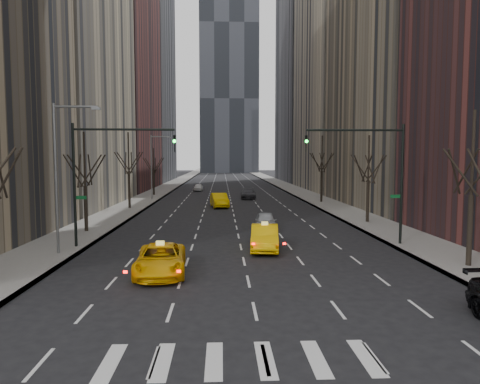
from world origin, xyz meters
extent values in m
plane|color=black|center=(0.00, 0.00, 0.00)|extent=(400.00, 400.00, 0.00)
cube|color=slate|center=(-12.25, 70.00, 0.07)|extent=(4.50, 320.00, 0.15)
cube|color=slate|center=(12.25, 70.00, 0.07)|extent=(4.50, 320.00, 0.15)
cube|color=brown|center=(-21.50, 66.00, 22.00)|extent=(14.00, 28.00, 44.00)
cube|color=slate|center=(-21.50, 96.00, 30.00)|extent=(14.00, 30.00, 60.00)
cube|color=#BDB090|center=(21.50, 64.00, 25.00)|extent=(14.00, 28.00, 50.00)
cube|color=slate|center=(21.50, 95.00, 29.00)|extent=(14.00, 30.00, 58.00)
cube|color=black|center=(2.00, 170.00, 60.00)|extent=(24.00, 24.00, 120.00)
cylinder|color=black|center=(-11.85, 4.85, 5.16)|extent=(0.42, 1.80, 2.52)
cylinder|color=black|center=(-11.19, 4.29, 5.16)|extent=(1.74, 0.72, 2.52)
cylinder|color=black|center=(-12.00, 18.00, 1.93)|extent=(0.28, 0.28, 3.57)
cylinder|color=black|center=(-12.00, 18.00, 5.84)|extent=(0.16, 0.16, 4.25)
cylinder|color=black|center=(-11.85, 18.85, 4.95)|extent=(0.42, 1.80, 2.52)
cylinder|color=black|center=(-11.19, 18.29, 4.95)|extent=(1.74, 0.72, 2.52)
cylinder|color=black|center=(-11.34, 17.45, 4.95)|extent=(1.46, 1.25, 2.52)
cylinder|color=black|center=(-12.15, 17.15, 4.95)|extent=(0.42, 1.80, 2.52)
cylinder|color=black|center=(-12.81, 17.71, 4.95)|extent=(1.74, 0.72, 2.52)
cylinder|color=black|center=(-12.66, 18.55, 4.95)|extent=(1.46, 1.25, 2.52)
cylinder|color=black|center=(-12.00, 34.00, 2.15)|extent=(0.28, 0.28, 3.99)
cylinder|color=black|center=(-12.00, 34.00, 6.52)|extent=(0.16, 0.16, 4.75)
cylinder|color=black|center=(-11.85, 34.85, 5.37)|extent=(0.42, 1.80, 2.52)
cylinder|color=black|center=(-11.19, 34.29, 5.37)|extent=(1.74, 0.72, 2.52)
cylinder|color=black|center=(-11.34, 33.45, 5.37)|extent=(1.46, 1.25, 2.52)
cylinder|color=black|center=(-12.15, 33.15, 5.37)|extent=(0.42, 1.80, 2.52)
cylinder|color=black|center=(-12.81, 33.71, 5.37)|extent=(1.74, 0.72, 2.52)
cylinder|color=black|center=(-12.66, 34.55, 5.37)|extent=(1.46, 1.25, 2.52)
cylinder|color=black|center=(-12.00, 52.00, 1.83)|extent=(0.28, 0.28, 3.36)
cylinder|color=black|center=(-12.00, 52.00, 5.51)|extent=(0.16, 0.16, 4.00)
cylinder|color=black|center=(-11.85, 52.85, 4.74)|extent=(0.42, 1.80, 2.52)
cylinder|color=black|center=(-11.19, 52.29, 4.74)|extent=(1.74, 0.72, 2.52)
cylinder|color=black|center=(-11.34, 51.45, 4.74)|extent=(1.46, 1.25, 2.52)
cylinder|color=black|center=(-12.15, 51.15, 4.74)|extent=(0.42, 1.80, 2.52)
cylinder|color=black|center=(-12.81, 51.71, 4.74)|extent=(1.74, 0.72, 2.52)
cylinder|color=black|center=(-12.66, 52.55, 4.74)|extent=(1.46, 1.25, 2.52)
cylinder|color=black|center=(12.00, 6.00, 2.04)|extent=(0.28, 0.28, 3.78)
cylinder|color=black|center=(12.00, 6.00, 6.18)|extent=(0.16, 0.16, 4.50)
cylinder|color=black|center=(12.15, 6.85, 5.16)|extent=(0.42, 1.80, 2.52)
cylinder|color=black|center=(11.85, 5.15, 5.16)|extent=(0.42, 1.80, 2.52)
cylinder|color=black|center=(11.19, 5.71, 5.16)|extent=(1.74, 0.72, 2.52)
cylinder|color=black|center=(11.34, 6.55, 5.16)|extent=(1.46, 1.25, 2.52)
cylinder|color=black|center=(12.00, 22.00, 1.93)|extent=(0.28, 0.28, 3.57)
cylinder|color=black|center=(12.00, 22.00, 5.84)|extent=(0.16, 0.16, 4.25)
cylinder|color=black|center=(12.15, 22.85, 4.95)|extent=(0.42, 1.80, 2.52)
cylinder|color=black|center=(12.81, 22.29, 4.95)|extent=(1.74, 0.72, 2.52)
cylinder|color=black|center=(12.66, 21.45, 4.95)|extent=(1.46, 1.25, 2.52)
cylinder|color=black|center=(11.85, 21.15, 4.95)|extent=(0.42, 1.80, 2.52)
cylinder|color=black|center=(11.19, 21.71, 4.95)|extent=(1.74, 0.72, 2.52)
cylinder|color=black|center=(11.34, 22.55, 4.95)|extent=(1.46, 1.25, 2.52)
cylinder|color=black|center=(12.00, 40.00, 2.15)|extent=(0.28, 0.28, 3.99)
cylinder|color=black|center=(12.00, 40.00, 6.52)|extent=(0.16, 0.16, 4.75)
cylinder|color=black|center=(12.15, 40.85, 5.37)|extent=(0.42, 1.80, 2.52)
cylinder|color=black|center=(12.81, 40.29, 5.37)|extent=(1.74, 0.72, 2.52)
cylinder|color=black|center=(12.66, 39.45, 5.37)|extent=(1.46, 1.25, 2.52)
cylinder|color=black|center=(11.85, 39.15, 5.37)|extent=(0.42, 1.80, 2.52)
cylinder|color=black|center=(11.19, 39.71, 5.37)|extent=(1.74, 0.72, 2.52)
cylinder|color=black|center=(11.34, 40.55, 5.37)|extent=(1.46, 1.25, 2.52)
cylinder|color=black|center=(-10.80, 12.00, 4.15)|extent=(0.18, 0.18, 8.00)
cylinder|color=black|center=(-7.55, 12.00, 7.75)|extent=(6.50, 0.14, 0.14)
imported|color=black|center=(-4.30, 12.00, 6.85)|extent=(0.18, 0.22, 1.10)
sphere|color=#0CFF33|center=(-4.30, 11.82, 7.00)|extent=(0.20, 0.20, 0.20)
cube|color=#0C5926|center=(-10.40, 12.00, 3.35)|extent=(0.70, 0.04, 0.22)
cylinder|color=black|center=(10.80, 12.00, 4.15)|extent=(0.18, 0.18, 8.00)
cylinder|color=black|center=(7.55, 12.00, 7.75)|extent=(6.50, 0.14, 0.14)
imported|color=black|center=(4.30, 12.00, 6.85)|extent=(0.18, 0.22, 1.10)
sphere|color=#0CFF33|center=(4.30, 11.82, 7.00)|extent=(0.20, 0.20, 0.20)
cube|color=#0C5926|center=(10.40, 12.00, 3.35)|extent=(0.70, 0.04, 0.22)
cylinder|color=slate|center=(-11.20, 10.00, 4.65)|extent=(0.16, 0.16, 9.00)
cylinder|color=slate|center=(-9.90, 10.00, 8.95)|extent=(2.60, 0.14, 0.14)
cube|color=slate|center=(-8.70, 10.00, 8.85)|extent=(0.50, 0.22, 0.15)
cylinder|color=slate|center=(-11.20, 45.00, 4.65)|extent=(0.16, 0.16, 9.00)
cylinder|color=slate|center=(-9.90, 45.00, 8.95)|extent=(2.60, 0.14, 0.14)
cube|color=slate|center=(-8.70, 45.00, 8.85)|extent=(0.50, 0.22, 0.15)
imported|color=#FFBC05|center=(-4.39, 5.54, 0.74)|extent=(2.84, 5.50, 1.48)
imported|color=#FABE05|center=(1.51, 11.09, 0.80)|extent=(2.19, 5.03, 1.61)
imported|color=#9B9EA3|center=(2.34, 18.56, 0.73)|extent=(1.99, 4.37, 1.45)
imported|color=#FFC705|center=(-1.54, 35.50, 0.85)|extent=(2.48, 5.36, 1.70)
imported|color=#2D2D32|center=(2.61, 46.13, 0.75)|extent=(2.27, 5.25, 1.51)
imported|color=white|center=(-5.48, 61.12, 0.67)|extent=(1.81, 4.00, 1.33)
camera|label=1|loc=(-1.27, -16.06, 5.88)|focal=32.00mm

